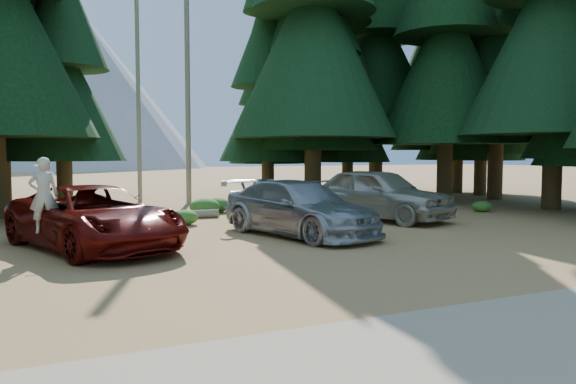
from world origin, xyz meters
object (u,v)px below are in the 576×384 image
log_mid (169,215)px  log_right (308,206)px  silver_minivan_right (378,194)px  red_pickup (94,217)px  log_left (106,222)px  frisbee_player (44,195)px  silver_minivan_center (299,208)px

log_mid → log_right: bearing=9.1°
silver_minivan_right → log_right: bearing=79.2°
red_pickup → log_left: (0.82, 4.40, -0.64)m
silver_minivan_right → frisbee_player: (-10.92, -2.32, 0.47)m
red_pickup → log_left: 4.52m
log_left → log_right: 8.48m
red_pickup → log_right: bearing=14.9°
log_mid → red_pickup: bearing=-119.1°
red_pickup → silver_minivan_right: bearing=-7.1°
red_pickup → silver_minivan_right: 10.02m
red_pickup → log_right: size_ratio=1.04×
frisbee_player → log_left: frisbee_player is taller
silver_minivan_center → frisbee_player: 6.76m
red_pickup → log_right: red_pickup is taller
red_pickup → silver_minivan_center: same height
log_left → silver_minivan_right: bearing=-41.8°
silver_minivan_right → frisbee_player: bearing=171.6°
frisbee_player → log_mid: frisbee_player is taller
red_pickup → silver_minivan_right: silver_minivan_right is taller
log_right → silver_minivan_right: bearing=-67.4°
silver_minivan_right → log_mid: bearing=134.2°
silver_minivan_right → log_mid: (-6.72, 3.20, -0.78)m
red_pickup → log_right: (9.12, 6.17, -0.61)m
silver_minivan_center → frisbee_player: bearing=166.9°
log_left → silver_minivan_center: bearing=-70.4°
log_left → log_mid: log_mid is taller
silver_minivan_center → silver_minivan_right: silver_minivan_right is taller
frisbee_player → silver_minivan_center: bearing=-177.3°
silver_minivan_center → log_left: silver_minivan_center is taller
silver_minivan_center → log_mid: size_ratio=1.49×
silver_minivan_center → silver_minivan_right: size_ratio=0.99×
log_left → log_right: bearing=-15.4°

